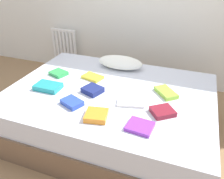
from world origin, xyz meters
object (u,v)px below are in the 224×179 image
(pillow, at_px, (120,62))
(textbook_teal, at_px, (48,87))
(textbook_lime, at_px, (166,92))
(textbook_white, at_px, (131,103))
(textbook_navy, at_px, (93,90))
(textbook_green, at_px, (59,73))
(textbook_blue, at_px, (72,102))
(textbook_orange, at_px, (96,115))
(textbook_maroon, at_px, (163,112))
(textbook_purple, at_px, (140,126))
(bed, at_px, (110,111))
(radiator, at_px, (65,47))
(textbook_yellow, at_px, (93,77))

(pillow, relative_size, textbook_teal, 2.11)
(textbook_lime, height_order, textbook_white, textbook_lime)
(textbook_white, bearing_deg, textbook_navy, 156.28)
(textbook_green, bearing_deg, textbook_teal, -57.68)
(textbook_blue, height_order, textbook_orange, textbook_orange)
(textbook_maroon, distance_m, textbook_purple, 0.28)
(bed, relative_size, textbook_navy, 11.68)
(textbook_white, height_order, textbook_navy, textbook_navy)
(textbook_blue, bearing_deg, textbook_purple, 14.24)
(textbook_lime, xyz_separation_m, textbook_purple, (-0.10, -0.57, -0.00))
(textbook_navy, bearing_deg, textbook_white, 10.14)
(bed, bearing_deg, textbook_lime, 12.31)
(pillow, relative_size, textbook_lime, 2.23)
(textbook_lime, height_order, textbook_orange, textbook_orange)
(radiator, distance_m, textbook_yellow, 1.42)
(textbook_maroon, distance_m, textbook_green, 1.25)
(textbook_navy, distance_m, textbook_purple, 0.67)
(textbook_lime, relative_size, textbook_orange, 1.35)
(textbook_lime, bearing_deg, textbook_teal, -115.34)
(radiator, bearing_deg, textbook_yellow, -46.79)
(textbook_green, bearing_deg, textbook_orange, -20.06)
(textbook_green, height_order, textbook_navy, textbook_navy)
(textbook_navy, bearing_deg, textbook_teal, -147.79)
(textbook_blue, relative_size, textbook_orange, 1.04)
(textbook_lime, height_order, textbook_yellow, textbook_lime)
(textbook_yellow, xyz_separation_m, textbook_orange, (0.32, -0.62, 0.01))
(textbook_navy, bearing_deg, textbook_lime, 37.52)
(textbook_white, xyz_separation_m, textbook_green, (-0.91, 0.28, 0.01))
(textbook_white, relative_size, textbook_purple, 1.22)
(textbook_maroon, bearing_deg, textbook_lime, 56.57)
(textbook_orange, relative_size, textbook_white, 0.73)
(textbook_white, distance_m, textbook_green, 0.96)
(radiator, distance_m, textbook_blue, 1.86)
(textbook_yellow, xyz_separation_m, textbook_navy, (0.12, -0.26, 0.01))
(textbook_maroon, bearing_deg, textbook_orange, 168.58)
(textbook_blue, xyz_separation_m, textbook_orange, (0.28, -0.10, 0.00))
(pillow, height_order, textbook_teal, pillow)
(pillow, distance_m, textbook_white, 0.77)
(pillow, distance_m, textbook_teal, 0.88)
(textbook_yellow, relative_size, textbook_orange, 1.20)
(radiator, height_order, textbook_white, radiator)
(bed, height_order, textbook_purple, textbook_purple)
(textbook_maroon, bearing_deg, textbook_navy, 132.65)
(textbook_yellow, distance_m, textbook_teal, 0.48)
(pillow, distance_m, textbook_maroon, 0.97)
(bed, distance_m, textbook_purple, 0.67)
(textbook_yellow, distance_m, textbook_navy, 0.29)
(textbook_white, xyz_separation_m, textbook_navy, (-0.40, 0.07, 0.01))
(textbook_maroon, bearing_deg, radiator, 103.91)
(bed, bearing_deg, textbook_orange, -83.18)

